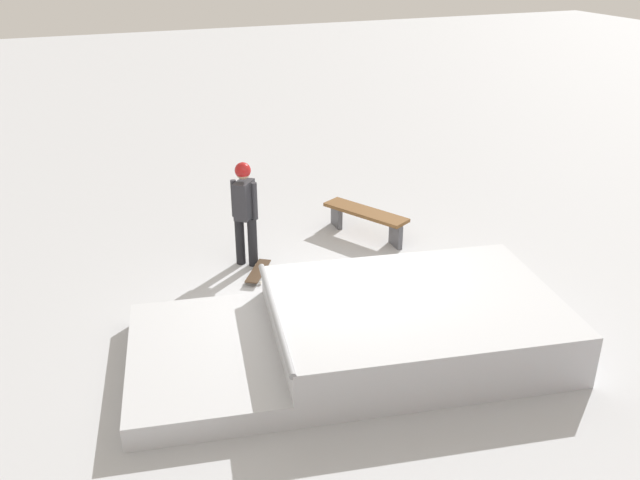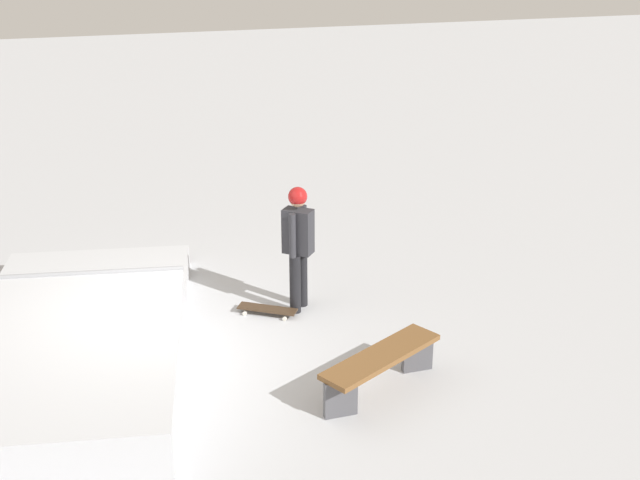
% 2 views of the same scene
% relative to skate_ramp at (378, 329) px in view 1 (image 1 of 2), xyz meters
% --- Properties ---
extents(ground_plane, '(60.00, 60.00, 0.00)m').
position_rel_skate_ramp_xyz_m(ground_plane, '(0.17, -1.20, -0.32)').
color(ground_plane, '#B7BABF').
extents(skate_ramp, '(5.76, 3.48, 0.74)m').
position_rel_skate_ramp_xyz_m(skate_ramp, '(0.00, 0.00, 0.00)').
color(skate_ramp, silver).
rests_on(skate_ramp, ground).
extents(skater, '(0.41, 0.43, 1.73)m').
position_rel_skate_ramp_xyz_m(skater, '(0.89, -3.00, 0.69)').
color(skater, black).
rests_on(skater, ground).
extents(skateboard, '(0.60, 0.78, 0.09)m').
position_rel_skate_ramp_xyz_m(skateboard, '(0.84, -2.55, -0.24)').
color(skateboard, '#3F2D1E').
rests_on(skateboard, ground).
extents(park_bench, '(1.11, 1.60, 0.48)m').
position_rel_skate_ramp_xyz_m(park_bench, '(-1.36, -3.31, 0.04)').
color(park_bench, brown).
rests_on(park_bench, ground).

